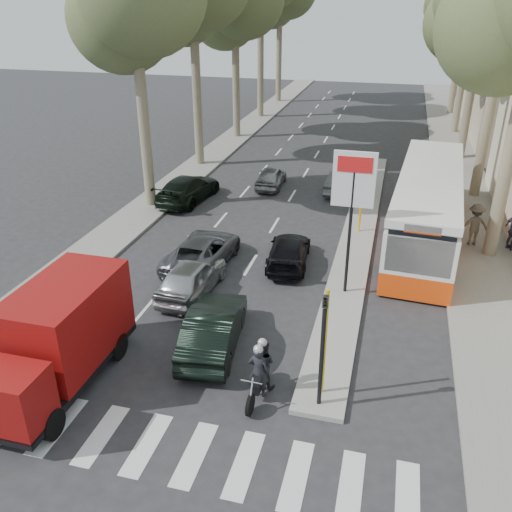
{
  "coord_description": "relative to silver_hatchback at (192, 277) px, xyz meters",
  "views": [
    {
      "loc": [
        4.55,
        -13.31,
        10.46
      ],
      "look_at": [
        -0.06,
        4.23,
        1.6
      ],
      "focal_mm": 38.0,
      "sensor_mm": 36.0,
      "label": 1
    }
  ],
  "objects": [
    {
      "name": "queue_car_c",
      "position": [
        0.01,
        13.07,
        -0.08
      ],
      "size": [
        1.58,
        3.65,
        1.23
      ],
      "primitive_type": "imported",
      "rotation": [
        0.0,
        0.0,
        3.18
      ],
      "color": "gray",
      "rests_on": "ground"
    },
    {
      "name": "traffic_island",
      "position": [
        5.7,
        7.35,
        -0.61
      ],
      "size": [
        1.5,
        26.0,
        0.16
      ],
      "primitive_type": "cube",
      "color": "gray",
      "rests_on": "ground"
    },
    {
      "name": "billboard",
      "position": [
        5.7,
        1.34,
        3.01
      ],
      "size": [
        1.5,
        12.1,
        5.6
      ],
      "color": "yellow",
      "rests_on": "ground"
    },
    {
      "name": "median_left",
      "position": [
        -5.55,
        24.35,
        -0.63
      ],
      "size": [
        2.4,
        64.0,
        0.12
      ],
      "primitive_type": "cube",
      "color": "gray",
      "rests_on": "ground"
    },
    {
      "name": "pedestrian_far",
      "position": [
        10.79,
        7.19,
        0.4
      ],
      "size": [
        1.33,
        0.74,
        1.94
      ],
      "primitive_type": "imported",
      "rotation": [
        0.0,
        0.0,
        3.29
      ],
      "color": "brown",
      "rests_on": "sidewalk_right"
    },
    {
      "name": "traffic_light_island",
      "position": [
        5.7,
        -5.15,
        1.8
      ],
      "size": [
        0.16,
        0.41,
        3.6
      ],
      "color": "black",
      "rests_on": "ground"
    },
    {
      "name": "tree_r_c",
      "position": [
        11.48,
        22.46,
        9.0
      ],
      "size": [
        7.4,
        7.2,
        13.32
      ],
      "color": "#6B604C",
      "rests_on": "ground"
    },
    {
      "name": "city_bus",
      "position": [
        8.65,
        7.42,
        1.01
      ],
      "size": [
        3.52,
        12.41,
        3.23
      ],
      "rotation": [
        0.0,
        0.0,
        -0.07
      ],
      "color": "#F0440D",
      "rests_on": "ground"
    },
    {
      "name": "queue_car_b",
      "position": [
        3.09,
        3.35,
        -0.1
      ],
      "size": [
        2.02,
        4.18,
        1.17
      ],
      "primitive_type": "imported",
      "rotation": [
        0.0,
        0.0,
        3.24
      ],
      "color": "black",
      "rests_on": "ground"
    },
    {
      "name": "sidewalk_right",
      "position": [
        11.05,
        21.35,
        -0.63
      ],
      "size": [
        3.2,
        70.0,
        0.12
      ],
      "primitive_type": "cube",
      "color": "gray",
      "rests_on": "ground"
    },
    {
      "name": "silver_hatchback",
      "position": [
        0.0,
        0.0,
        0.0
      ],
      "size": [
        1.86,
        4.14,
        1.38
      ],
      "primitive_type": "imported",
      "rotation": [
        0.0,
        0.0,
        3.08
      ],
      "color": "#A6AAAE",
      "rests_on": "ground"
    },
    {
      "name": "queue_car_e",
      "position": [
        -3.85,
        9.56,
        0.02
      ],
      "size": [
        2.56,
        5.12,
        1.43
      ],
      "primitive_type": "imported",
      "rotation": [
        0.0,
        0.0,
        3.02
      ],
      "color": "black",
      "rests_on": "ground"
    },
    {
      "name": "red_truck",
      "position": [
        -1.75,
        -5.95,
        0.89
      ],
      "size": [
        2.17,
        5.61,
        2.99
      ],
      "rotation": [
        0.0,
        0.0,
        -0.0
      ],
      "color": "black",
      "rests_on": "ground"
    },
    {
      "name": "queue_car_d",
      "position": [
        4.25,
        13.21,
        -0.04
      ],
      "size": [
        1.79,
        4.07,
        1.3
      ],
      "primitive_type": "imported",
      "rotation": [
        0.0,
        0.0,
        3.04
      ],
      "color": "#4D5055",
      "rests_on": "ground"
    },
    {
      "name": "queue_car_a",
      "position": [
        -0.41,
        2.35,
        -0.03
      ],
      "size": [
        2.42,
        4.83,
        1.31
      ],
      "primitive_type": "imported",
      "rotation": [
        0.0,
        0.0,
        3.09
      ],
      "color": "#52545A",
      "rests_on": "ground"
    },
    {
      "name": "ground",
      "position": [
        2.45,
        -3.65,
        -0.69
      ],
      "size": [
        120.0,
        120.0,
        0.0
      ],
      "primitive_type": "plane",
      "color": "#28282B",
      "rests_on": "ground"
    },
    {
      "name": "motorcycle",
      "position": [
        3.96,
        -4.93,
        0.12
      ],
      "size": [
        0.77,
        2.1,
        1.79
      ],
      "rotation": [
        0.0,
        0.0,
        -0.04
      ],
      "color": "black",
      "rests_on": "ground"
    },
    {
      "name": "dark_hatchback",
      "position": [
        1.95,
        -3.15,
        0.04
      ],
      "size": [
        2.08,
        4.58,
        1.46
      ],
      "primitive_type": "imported",
      "rotation": [
        0.0,
        0.0,
        3.27
      ],
      "color": "black",
      "rests_on": "ground"
    }
  ]
}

